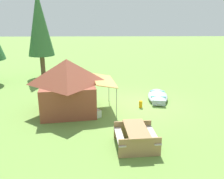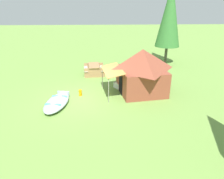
% 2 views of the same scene
% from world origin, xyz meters
% --- Properties ---
extents(ground_plane, '(80.00, 80.00, 0.00)m').
position_xyz_m(ground_plane, '(0.00, 0.00, 0.00)').
color(ground_plane, olive).
extents(beached_rowboat, '(2.70, 1.46, 0.38)m').
position_xyz_m(beached_rowboat, '(0.77, -1.26, 0.20)').
color(beached_rowboat, '#9FACBA').
rests_on(beached_rowboat, ground_plane).
extents(canvas_cabin_tent, '(3.25, 4.04, 2.66)m').
position_xyz_m(canvas_cabin_tent, '(-0.90, 3.56, 1.38)').
color(canvas_cabin_tent, brown).
rests_on(canvas_cabin_tent, ground_plane).
extents(picnic_table, '(1.72, 1.61, 0.75)m').
position_xyz_m(picnic_table, '(-4.42, 0.58, 0.47)').
color(picnic_table, '#9D754B').
rests_on(picnic_table, ground_plane).
extents(cooler_box, '(0.72, 0.67, 0.35)m').
position_xyz_m(cooler_box, '(-1.59, 2.24, 0.18)').
color(cooler_box, silver).
rests_on(cooler_box, ground_plane).
extents(fuel_can, '(0.20, 0.20, 0.37)m').
position_xyz_m(fuel_can, '(-0.50, -0.12, 0.18)').
color(fuel_can, orange).
rests_on(fuel_can, ground_plane).
extents(pine_tree_back_left, '(2.10, 2.10, 6.83)m').
position_xyz_m(pine_tree_back_left, '(-7.30, 6.87, 4.17)').
color(pine_tree_back_left, '#434135').
rests_on(pine_tree_back_left, ground_plane).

